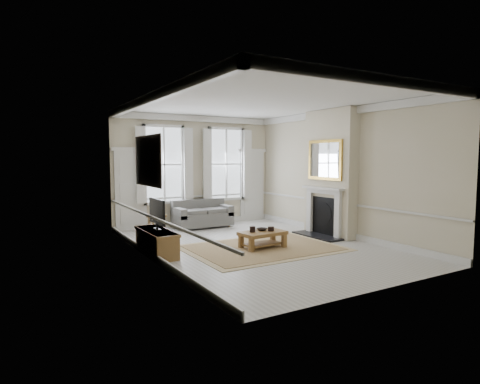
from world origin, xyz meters
TOP-DOWN VIEW (x-y plane):
  - floor at (0.00, 0.00)m, footprint 7.20×7.20m
  - ceiling at (0.00, 0.00)m, footprint 7.20×7.20m
  - back_wall at (0.00, 3.60)m, footprint 5.20×0.00m
  - left_wall at (-2.60, 0.00)m, footprint 0.00×7.20m
  - right_wall at (2.60, 0.00)m, footprint 0.00×7.20m
  - window_left at (-1.05, 3.55)m, footprint 1.26×0.20m
  - window_right at (1.05, 3.55)m, footprint 1.26×0.20m
  - door_left at (-2.05, 3.56)m, footprint 0.90×0.08m
  - door_right at (2.05, 3.56)m, footprint 0.90×0.08m
  - painting at (-2.56, 0.30)m, footprint 0.05×1.66m
  - chimney_breast at (2.43, 0.20)m, footprint 0.35×1.70m
  - hearth at (2.00, 0.20)m, footprint 0.55×1.50m
  - fireplace at (2.20, 0.20)m, footprint 0.21×1.45m
  - mirror at (2.21, 0.20)m, footprint 0.06×1.26m
  - sofa at (-0.04, 3.11)m, footprint 1.73×0.84m
  - side_table at (-1.50, 2.97)m, footprint 0.54×0.54m
  - rug at (-0.01, -0.19)m, footprint 3.50×2.60m
  - coffee_table at (-0.01, -0.19)m, footprint 1.11×0.71m
  - ceramic_pot_a at (-0.26, -0.14)m, footprint 0.13×0.13m
  - ceramic_pot_b at (0.19, -0.24)m, footprint 0.14×0.14m
  - bowl at (0.04, -0.09)m, footprint 0.31×0.31m
  - tv_stand at (-2.34, 0.49)m, footprint 0.49×1.52m
  - tv at (-2.32, 0.49)m, footprint 0.08×0.90m

SIDE VIEW (x-z plane):
  - floor at x=0.00m, z-range 0.00..0.00m
  - rug at x=-0.01m, z-range 0.00..0.02m
  - hearth at x=2.00m, z-range 0.00..0.05m
  - tv_stand at x=-2.34m, z-range 0.00..0.54m
  - coffee_table at x=-0.01m, z-range 0.12..0.52m
  - sofa at x=-0.04m, z-range -0.07..0.77m
  - side_table at x=-1.50m, z-range 0.14..0.64m
  - bowl at x=0.04m, z-range 0.40..0.46m
  - ceramic_pot_b at x=0.19m, z-range 0.40..0.50m
  - ceramic_pot_a at x=-0.26m, z-range 0.40..0.53m
  - fireplace at x=2.20m, z-range 0.07..1.40m
  - tv at x=-2.32m, z-range 0.60..1.28m
  - door_left at x=-2.05m, z-range 0.00..2.30m
  - door_right at x=2.05m, z-range 0.00..2.30m
  - back_wall at x=0.00m, z-range -0.90..4.30m
  - left_wall at x=-2.60m, z-range -1.90..5.30m
  - right_wall at x=2.60m, z-range -1.90..5.30m
  - chimney_breast at x=2.43m, z-range 0.01..3.39m
  - window_left at x=-1.05m, z-range 0.80..3.00m
  - window_right at x=1.05m, z-range 0.80..3.00m
  - painting at x=-2.56m, z-range 1.52..2.58m
  - mirror at x=2.21m, z-range 1.52..2.58m
  - ceiling at x=0.00m, z-range 3.40..3.40m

